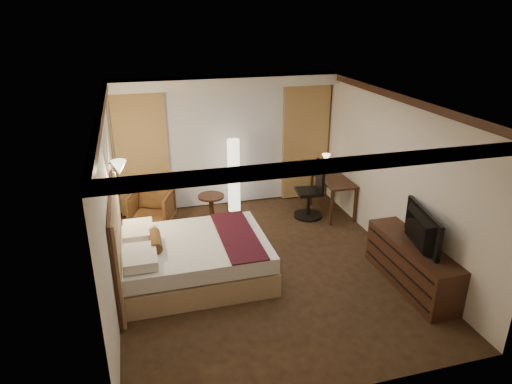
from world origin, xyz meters
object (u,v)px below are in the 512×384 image
object	(u,v)px
side_table	(212,209)
desk	(332,196)
office_chair	(309,190)
bed	(196,259)
dresser	(411,264)
armchair	(152,207)
television	(416,224)
floor_lamp	(234,177)

from	to	relation	value
side_table	desk	distance (m)	2.46
desk	office_chair	world-z (taller)	office_chair
bed	office_chair	xyz separation A→B (m)	(2.49, 1.60, 0.26)
bed	dresser	xyz separation A→B (m)	(3.08, -1.08, 0.03)
office_chair	armchair	bearing A→B (deg)	177.68
office_chair	television	world-z (taller)	office_chair
side_table	floor_lamp	size ratio (longest dim) A/B	0.36
bed	office_chair	size ratio (longest dim) A/B	1.89
floor_lamp	dresser	world-z (taller)	floor_lamp
armchair	side_table	size ratio (longest dim) A/B	1.38
side_table	television	size ratio (longest dim) A/B	0.50
bed	office_chair	distance (m)	2.98
side_table	television	bearing A→B (deg)	-50.33
desk	dresser	size ratio (longest dim) A/B	0.62
office_chair	television	distance (m)	2.78
side_table	dresser	distance (m)	3.88
armchair	dresser	world-z (taller)	armchair
armchair	floor_lamp	bearing A→B (deg)	27.01
television	armchair	bearing A→B (deg)	60.27
desk	office_chair	bearing A→B (deg)	-174.71
floor_lamp	television	distance (m)	3.83
floor_lamp	dresser	bearing A→B (deg)	-59.22
office_chair	dresser	size ratio (longest dim) A/B	0.64
television	desk	bearing A→B (deg)	11.65
floor_lamp	desk	bearing A→B (deg)	-16.46
side_table	desk	world-z (taller)	desk
bed	desk	xyz separation A→B (m)	(3.03, 1.65, 0.05)
floor_lamp	armchair	bearing A→B (deg)	-173.78
office_chair	dresser	world-z (taller)	office_chair
dresser	television	bearing A→B (deg)	180.00
armchair	television	xyz separation A→B (m)	(3.59, -3.12, 0.64)
bed	desk	world-z (taller)	desk
bed	floor_lamp	distance (m)	2.53
armchair	desk	bearing A→B (deg)	14.64
bed	dresser	world-z (taller)	dresser
floor_lamp	television	bearing A→B (deg)	-59.61
bed	armchair	size ratio (longest dim) A/B	2.86
floor_lamp	office_chair	xyz separation A→B (m)	(1.38, -0.62, -0.19)
bed	side_table	distance (m)	1.98
floor_lamp	television	size ratio (longest dim) A/B	1.39
television	floor_lamp	bearing A→B (deg)	41.62
armchair	dresser	size ratio (longest dim) A/B	0.43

